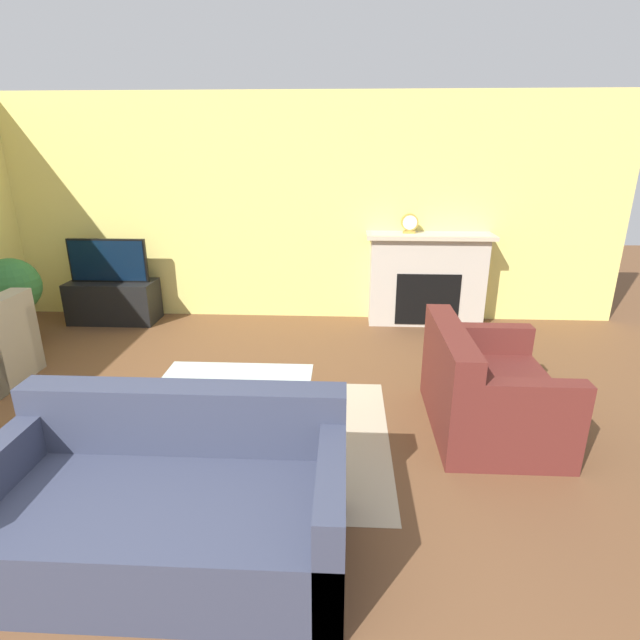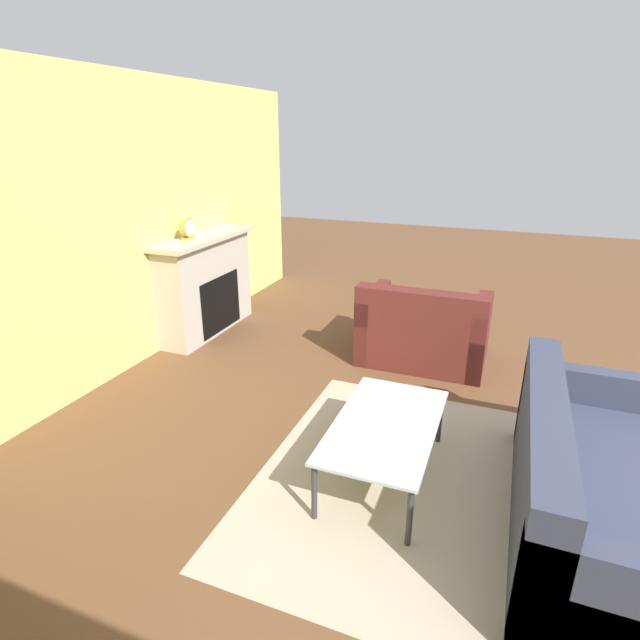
% 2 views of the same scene
% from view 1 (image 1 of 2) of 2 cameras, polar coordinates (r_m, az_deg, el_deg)
% --- Properties ---
extents(wall_back, '(8.99, 0.06, 2.70)m').
position_cam_1_polar(wall_back, '(6.32, -7.67, 12.33)').
color(wall_back, '#EADB72').
rests_on(wall_back, ground_plane).
extents(area_rug, '(2.36, 1.85, 0.00)m').
position_cam_1_polar(area_rug, '(3.97, -9.75, -12.89)').
color(area_rug, '#B7A88E').
rests_on(area_rug, ground_plane).
extents(fireplace, '(1.50, 0.42, 1.12)m').
position_cam_1_polar(fireplace, '(6.23, 12.09, 4.81)').
color(fireplace, '#BCB2A3').
rests_on(fireplace, ground_plane).
extents(tv_stand, '(1.06, 0.47, 0.51)m').
position_cam_1_polar(tv_stand, '(6.75, -22.49, 1.97)').
color(tv_stand, black).
rests_on(tv_stand, ground_plane).
extents(tv, '(0.96, 0.06, 0.53)m').
position_cam_1_polar(tv, '(6.62, -23.08, 6.28)').
color(tv, black).
rests_on(tv, tv_stand).
extents(couch_sectional, '(1.86, 0.98, 0.82)m').
position_cam_1_polar(couch_sectional, '(2.95, -16.67, -19.54)').
color(couch_sectional, '#33384C').
rests_on(couch_sectional, ground_plane).
extents(couch_loveseat, '(0.89, 1.22, 0.82)m').
position_cam_1_polar(couch_loveseat, '(4.09, 18.42, -7.98)').
color(couch_loveseat, '#5B231E').
rests_on(couch_loveseat, ground_plane).
extents(coffee_table, '(1.16, 0.65, 0.41)m').
position_cam_1_polar(coffee_table, '(3.90, -9.66, -7.26)').
color(coffee_table, '#333338').
rests_on(coffee_table, ground_plane).
extents(potted_plant, '(0.60, 0.60, 0.97)m').
position_cam_1_polar(potted_plant, '(6.34, -31.70, 2.81)').
color(potted_plant, '#AD704C').
rests_on(potted_plant, ground_plane).
extents(mantel_clock, '(0.20, 0.07, 0.23)m').
position_cam_1_polar(mantel_clock, '(6.07, 10.19, 10.85)').
color(mantel_clock, '#B79338').
rests_on(mantel_clock, fireplace).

